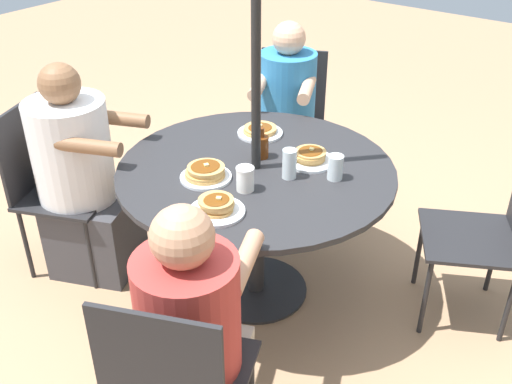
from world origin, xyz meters
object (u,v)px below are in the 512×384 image
at_px(pancake_plate_a, 310,157).
at_px(diner_north, 286,125).
at_px(pancake_plate_b, 260,131).
at_px(diner_south, 194,346).
at_px(patio_table, 256,186).
at_px(patio_chair_north, 290,116).
at_px(coffee_cup, 245,179).
at_px(patio_chair_east, 51,179).
at_px(patio_chair_south, 175,381).
at_px(diner_east, 82,184).
at_px(pancake_plate_d, 206,173).
at_px(syrup_bottle, 261,146).
at_px(pancake_plate_c, 217,207).
at_px(drinking_glass_b, 335,167).
at_px(drinking_glass_a, 289,164).
at_px(patio_chair_west, 493,226).

bearing_deg(pancake_plate_a, diner_north, -138.33).
height_order(pancake_plate_a, pancake_plate_b, pancake_plate_a).
bearing_deg(pancake_plate_a, diner_south, 10.20).
relative_size(patio_table, pancake_plate_b, 5.58).
relative_size(patio_chair_north, coffee_cup, 8.31).
distance_m(patio_chair_north, patio_chair_east, 1.52).
relative_size(patio_chair_south, pancake_plate_a, 3.92).
xyz_separation_m(patio_chair_north, diner_north, (0.16, 0.08, 0.01)).
height_order(diner_east, diner_south, diner_east).
height_order(diner_north, diner_south, diner_north).
distance_m(pancake_plate_a, coffee_cup, 0.39).
bearing_deg(pancake_plate_a, pancake_plate_d, -35.01).
bearing_deg(patio_chair_south, pancake_plate_d, 101.57).
height_order(pancake_plate_a, coffee_cup, coffee_cup).
height_order(pancake_plate_d, syrup_bottle, syrup_bottle).
height_order(patio_chair_south, diner_south, diner_south).
bearing_deg(patio_chair_north, diner_south, 88.84).
height_order(diner_north, pancake_plate_c, diner_north).
bearing_deg(pancake_plate_a, patio_table, -41.44).
bearing_deg(syrup_bottle, drinking_glass_b, 94.81).
xyz_separation_m(patio_chair_north, diner_south, (1.83, 0.83, -0.02)).
xyz_separation_m(patio_chair_east, diner_south, (0.42, 1.37, -0.02)).
distance_m(patio_chair_east, syrup_bottle, 1.13).
distance_m(diner_north, diner_east, 1.27).
xyz_separation_m(diner_east, coffee_cup, (-0.17, 0.93, 0.27)).
xyz_separation_m(patio_chair_north, drinking_glass_a, (0.97, 0.65, 0.28)).
relative_size(patio_chair_west, drinking_glass_b, 8.00).
bearing_deg(pancake_plate_b, pancake_plate_d, 8.80).
relative_size(patio_chair_west, syrup_bottle, 5.98).
height_order(pancake_plate_a, pancake_plate_d, pancake_plate_d).
height_order(diner_east, pancake_plate_a, diner_east).
bearing_deg(drinking_glass_a, pancake_plate_c, -9.66).
relative_size(diner_east, patio_chair_south, 1.27).
height_order(patio_chair_south, drinking_glass_b, patio_chair_south).
distance_m(diner_east, drinking_glass_a, 1.12).
bearing_deg(pancake_plate_c, patio_chair_west, 136.73).
bearing_deg(pancake_plate_a, patio_chair_west, 112.13).
height_order(diner_south, pancake_plate_a, diner_south).
xyz_separation_m(diner_south, patio_chair_west, (-1.36, 0.61, 0.02)).
xyz_separation_m(diner_east, diner_south, (0.49, 1.20, -0.02)).
distance_m(pancake_plate_d, coffee_cup, 0.21).
relative_size(patio_chair_west, drinking_glass_a, 6.65).
bearing_deg(patio_chair_east, diner_north, 131.03).
bearing_deg(diner_south, patio_table, 90.00).
height_order(pancake_plate_c, drinking_glass_b, drinking_glass_b).
bearing_deg(patio_chair_south, drinking_glass_b, 71.31).
bearing_deg(pancake_plate_d, drinking_glass_a, 128.71).
distance_m(patio_chair_north, syrup_bottle, 1.03).
xyz_separation_m(diner_east, patio_chair_south, (0.65, 1.27, -0.00)).
xyz_separation_m(patio_table, patio_chair_east, (0.43, -1.01, -0.11)).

